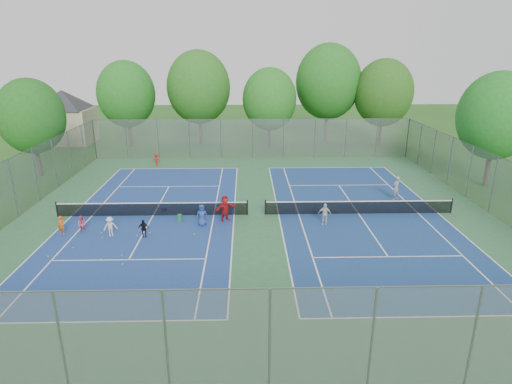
% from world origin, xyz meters
% --- Properties ---
extents(ground, '(120.00, 120.00, 0.00)m').
position_xyz_m(ground, '(0.00, 0.00, 0.00)').
color(ground, '#25571B').
rests_on(ground, ground).
extents(court_pad, '(32.00, 32.00, 0.01)m').
position_xyz_m(court_pad, '(0.00, 0.00, 0.01)').
color(court_pad, '#2E623D').
rests_on(court_pad, ground).
extents(court_left, '(10.97, 23.77, 0.01)m').
position_xyz_m(court_left, '(-7.00, 0.00, 0.02)').
color(court_left, navy).
rests_on(court_left, court_pad).
extents(court_right, '(10.97, 23.77, 0.01)m').
position_xyz_m(court_right, '(7.00, 0.00, 0.02)').
color(court_right, navy).
rests_on(court_right, court_pad).
extents(net_left, '(12.87, 0.10, 0.91)m').
position_xyz_m(net_left, '(-7.00, 0.00, 0.46)').
color(net_left, black).
rests_on(net_left, ground).
extents(net_right, '(12.87, 0.10, 0.91)m').
position_xyz_m(net_right, '(7.00, 0.00, 0.46)').
color(net_right, black).
rests_on(net_right, ground).
extents(fence_north, '(32.00, 0.10, 4.00)m').
position_xyz_m(fence_north, '(0.00, 16.00, 2.00)').
color(fence_north, gray).
rests_on(fence_north, ground).
extents(fence_south, '(32.00, 0.10, 4.00)m').
position_xyz_m(fence_south, '(0.00, -16.00, 2.00)').
color(fence_south, gray).
rests_on(fence_south, ground).
extents(fence_west, '(0.10, 32.00, 4.00)m').
position_xyz_m(fence_west, '(-16.00, 0.00, 2.00)').
color(fence_west, gray).
rests_on(fence_west, ground).
extents(fence_east, '(0.10, 32.00, 4.00)m').
position_xyz_m(fence_east, '(16.00, 0.00, 2.00)').
color(fence_east, gray).
rests_on(fence_east, ground).
extents(house, '(11.03, 11.03, 7.30)m').
position_xyz_m(house, '(-22.00, 24.00, 4.21)').
color(house, '#B7A88C').
rests_on(house, ground).
extents(tree_nw, '(6.40, 6.40, 9.58)m').
position_xyz_m(tree_nw, '(-14.00, 22.00, 5.89)').
color(tree_nw, '#443326').
rests_on(tree_nw, ground).
extents(tree_nl, '(7.20, 7.20, 10.69)m').
position_xyz_m(tree_nl, '(-6.00, 23.00, 6.54)').
color(tree_nl, '#443326').
rests_on(tree_nl, ground).
extents(tree_nc, '(6.00, 6.00, 8.85)m').
position_xyz_m(tree_nc, '(2.00, 21.00, 5.39)').
color(tree_nc, '#443326').
rests_on(tree_nc, ground).
extents(tree_nr, '(7.60, 7.60, 11.42)m').
position_xyz_m(tree_nr, '(9.00, 24.00, 7.04)').
color(tree_nr, '#443326').
rests_on(tree_nr, ground).
extents(tree_ne, '(6.60, 6.60, 9.77)m').
position_xyz_m(tree_ne, '(15.00, 22.00, 5.97)').
color(tree_ne, '#443326').
rests_on(tree_ne, ground).
extents(tree_side_w, '(5.60, 5.60, 8.47)m').
position_xyz_m(tree_side_w, '(-19.00, 10.00, 5.24)').
color(tree_side_w, '#443326').
rests_on(tree_side_w, ground).
extents(tree_side_e, '(6.00, 6.00, 9.20)m').
position_xyz_m(tree_side_e, '(19.00, 6.00, 5.74)').
color(tree_side_e, '#443326').
rests_on(tree_side_e, ground).
extents(ball_crate, '(0.39, 0.39, 0.26)m').
position_xyz_m(ball_crate, '(-6.42, 0.90, 0.13)').
color(ball_crate, '#1837BA').
rests_on(ball_crate, ground).
extents(ball_hopper, '(0.26, 0.26, 0.48)m').
position_xyz_m(ball_hopper, '(-5.04, -1.02, 0.24)').
color(ball_hopper, '#238131').
rests_on(ball_hopper, ground).
extents(student_a, '(0.48, 0.36, 1.19)m').
position_xyz_m(student_a, '(-11.90, -2.95, 0.60)').
color(student_a, '#D15213').
rests_on(student_a, ground).
extents(student_b, '(0.57, 0.47, 1.09)m').
position_xyz_m(student_b, '(-10.75, -2.69, 0.54)').
color(student_b, '#CD4F7A').
rests_on(student_b, ground).
extents(student_c, '(0.91, 0.73, 1.24)m').
position_xyz_m(student_c, '(-8.85, -3.25, 0.62)').
color(student_c, silver).
rests_on(student_c, ground).
extents(student_d, '(0.68, 0.34, 1.11)m').
position_xyz_m(student_d, '(-6.84, -3.44, 0.56)').
color(student_d, black).
rests_on(student_d, ground).
extents(student_e, '(0.75, 0.54, 1.42)m').
position_xyz_m(student_e, '(-3.50, -1.80, 0.71)').
color(student_e, navy).
rests_on(student_e, ground).
extents(student_f, '(1.62, 1.29, 1.72)m').
position_xyz_m(student_f, '(-2.06, -1.02, 0.86)').
color(student_f, '#A41717').
rests_on(student_f, ground).
extents(child_far_baseline, '(0.84, 0.56, 1.21)m').
position_xyz_m(child_far_baseline, '(-9.27, 13.00, 0.60)').
color(child_far_baseline, '#A61718').
rests_on(child_far_baseline, ground).
extents(instructor, '(0.79, 0.74, 1.82)m').
position_xyz_m(instructor, '(10.46, 2.82, 0.91)').
color(instructor, gray).
rests_on(instructor, ground).
extents(teen_court_b, '(0.89, 0.52, 1.42)m').
position_xyz_m(teen_court_b, '(4.33, -1.75, 0.71)').
color(teen_court_b, silver).
rests_on(teen_court_b, ground).
extents(tennis_ball_0, '(0.07, 0.07, 0.07)m').
position_xyz_m(tennis_ball_0, '(-10.50, -4.91, 0.03)').
color(tennis_ball_0, '#CBD531').
rests_on(tennis_ball_0, ground).
extents(tennis_ball_1, '(0.07, 0.07, 0.07)m').
position_xyz_m(tennis_ball_1, '(-6.60, -2.90, 0.03)').
color(tennis_ball_1, '#C0D932').
rests_on(tennis_ball_1, ground).
extents(tennis_ball_2, '(0.07, 0.07, 0.07)m').
position_xyz_m(tennis_ball_2, '(-7.30, -3.35, 0.03)').
color(tennis_ball_2, '#C9DD33').
rests_on(tennis_ball_2, ground).
extents(tennis_ball_3, '(0.07, 0.07, 0.07)m').
position_xyz_m(tennis_ball_3, '(-7.36, -2.55, 0.03)').
color(tennis_ball_3, '#AAC62E').
rests_on(tennis_ball_3, ground).
extents(tennis_ball_4, '(0.07, 0.07, 0.07)m').
position_xyz_m(tennis_ball_4, '(-11.47, -5.96, 0.03)').
color(tennis_ball_4, gold).
rests_on(tennis_ball_4, ground).
extents(tennis_ball_5, '(0.07, 0.07, 0.07)m').
position_xyz_m(tennis_ball_5, '(-7.50, -5.95, 0.03)').
color(tennis_ball_5, '#A7C12D').
rests_on(tennis_ball_5, ground).
extents(tennis_ball_6, '(0.07, 0.07, 0.07)m').
position_xyz_m(tennis_ball_6, '(-3.85, -3.23, 0.03)').
color(tennis_ball_6, '#BEDB32').
rests_on(tennis_ball_6, ground).
extents(tennis_ball_7, '(0.07, 0.07, 0.07)m').
position_xyz_m(tennis_ball_7, '(-9.56, -2.86, 0.03)').
color(tennis_ball_7, gold).
rests_on(tennis_ball_7, ground).
extents(tennis_ball_8, '(0.07, 0.07, 0.07)m').
position_xyz_m(tennis_ball_8, '(-7.18, -6.94, 0.03)').
color(tennis_ball_8, '#CBDD33').
rests_on(tennis_ball_8, ground).
extents(tennis_ball_9, '(0.07, 0.07, 0.07)m').
position_xyz_m(tennis_ball_9, '(-9.30, -3.57, 0.03)').
color(tennis_ball_9, '#B4D832').
rests_on(tennis_ball_9, ground).
extents(tennis_ball_10, '(0.07, 0.07, 0.07)m').
position_xyz_m(tennis_ball_10, '(-3.72, -1.21, 0.03)').
color(tennis_ball_10, yellow).
rests_on(tennis_ball_10, ground).
extents(tennis_ball_11, '(0.07, 0.07, 0.07)m').
position_xyz_m(tennis_ball_11, '(-8.48, -6.38, 0.03)').
color(tennis_ball_11, '#B8D331').
rests_on(tennis_ball_11, ground).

